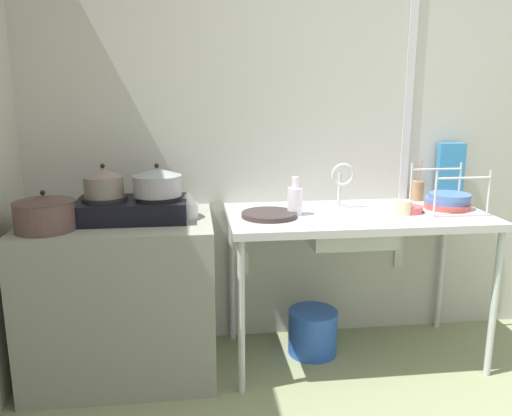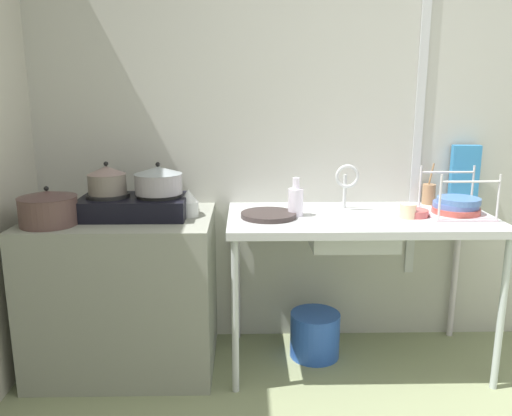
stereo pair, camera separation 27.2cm
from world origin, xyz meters
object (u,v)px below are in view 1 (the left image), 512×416
at_px(pot_on_left_burner, 104,182).
at_px(small_bowl_on_drainboard, 409,209).
at_px(cereal_box, 450,171).
at_px(utensil_jar, 417,190).
at_px(sink_basin, 350,228).
at_px(frying_pan, 269,215).
at_px(dish_rack, 448,202).
at_px(pot_beside_stove, 44,213).
at_px(pot_on_right_burner, 157,182).
at_px(percolator, 188,205).
at_px(stove, 132,209).
at_px(faucet, 342,178).
at_px(cup_by_rack, 403,207).
at_px(bucket_on_floor, 313,332).
at_px(bottle_by_sink, 295,200).

height_order(pot_on_left_burner, small_bowl_on_drainboard, pot_on_left_burner).
distance_m(cereal_box, utensil_jar, 0.23).
relative_size(sink_basin, small_bowl_on_drainboard, 3.07).
relative_size(frying_pan, dish_rack, 0.90).
bearing_deg(pot_beside_stove, dish_rack, 4.36).
bearing_deg(sink_basin, pot_on_right_burner, 179.89).
bearing_deg(percolator, pot_on_left_burner, -178.94).
relative_size(stove, frying_pan, 1.90).
distance_m(stove, faucet, 1.16).
height_order(stove, cup_by_rack, stove).
distance_m(pot_beside_stove, small_bowl_on_drainboard, 1.88).
xyz_separation_m(pot_beside_stove, sink_basin, (1.55, 0.16, -0.17)).
xyz_separation_m(stove, small_bowl_on_drainboard, (1.48, -0.02, -0.04)).
bearing_deg(pot_on_left_burner, pot_beside_stove, -147.55).
height_order(frying_pan, small_bowl_on_drainboard, small_bowl_on_drainboard).
distance_m(frying_pan, cup_by_rack, 0.73).
relative_size(sink_basin, bucket_on_floor, 1.59).
height_order(faucet, small_bowl_on_drainboard, faucet).
bearing_deg(pot_on_left_burner, cereal_box, 8.11).
bearing_deg(pot_beside_stove, pot_on_left_burner, 32.45).
bearing_deg(cup_by_rack, bottle_by_sink, 174.09).
bearing_deg(frying_pan, pot_beside_stove, -173.19).
bearing_deg(stove, cup_by_rack, -2.32).
distance_m(percolator, bucket_on_floor, 1.06).
bearing_deg(pot_on_right_burner, stove, 180.00).
relative_size(small_bowl_on_drainboard, bucket_on_floor, 0.52).
bearing_deg(bottle_by_sink, frying_pan, -167.31).
xyz_separation_m(cup_by_rack, bucket_on_floor, (-0.45, 0.12, -0.76)).
bearing_deg(dish_rack, bucket_on_floor, 175.17).
height_order(dish_rack, bottle_by_sink, dish_rack).
relative_size(pot_on_right_burner, bucket_on_floor, 0.88).
bearing_deg(faucet, cup_by_rack, -33.70).
xyz_separation_m(pot_beside_stove, cup_by_rack, (1.82, 0.10, -0.05)).
distance_m(percolator, bottle_by_sink, 0.57).
relative_size(frying_pan, bucket_on_floor, 1.03).
height_order(stove, cereal_box, cereal_box).
xyz_separation_m(faucet, bucket_on_floor, (-0.16, -0.07, -0.89)).
bearing_deg(cereal_box, faucet, -163.51).
distance_m(stove, pot_on_left_burner, 0.19).
bearing_deg(pot_on_left_burner, utensil_jar, 8.73).
height_order(sink_basin, small_bowl_on_drainboard, small_bowl_on_drainboard).
relative_size(percolator, bucket_on_floor, 0.51).
bearing_deg(pot_on_right_burner, utensil_jar, 10.23).
bearing_deg(frying_pan, dish_rack, 1.66).
distance_m(dish_rack, small_bowl_on_drainboard, 0.23).
bearing_deg(dish_rack, frying_pan, -178.34).
bearing_deg(cup_by_rack, small_bowl_on_drainboard, 37.44).
height_order(faucet, cup_by_rack, faucet).
height_order(pot_on_left_burner, percolator, pot_on_left_burner).
relative_size(stove, cup_by_rack, 6.42).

